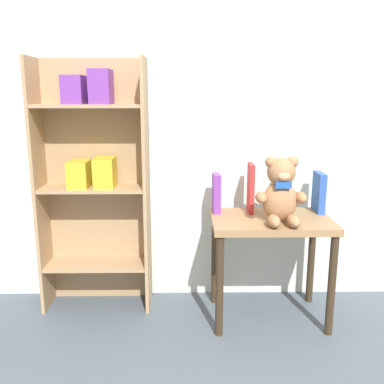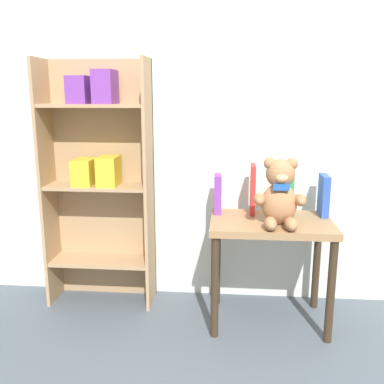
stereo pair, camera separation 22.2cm
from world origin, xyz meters
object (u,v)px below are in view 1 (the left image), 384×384
at_px(teddy_bear, 281,193).
at_px(book_standing_purple, 216,193).
at_px(book_standing_red, 251,188).
at_px(display_table, 270,235).
at_px(book_standing_green, 285,191).
at_px(bookshelf_side, 94,173).
at_px(book_standing_blue, 319,192).

height_order(teddy_bear, book_standing_purple, teddy_bear).
xyz_separation_m(book_standing_purple, book_standing_red, (0.19, 0.00, 0.03)).
bearing_deg(book_standing_purple, display_table, -26.08).
bearing_deg(book_standing_green, book_standing_purple, 179.26).
bearing_deg(book_standing_red, display_table, -52.82).
height_order(bookshelf_side, display_table, bookshelf_side).
xyz_separation_m(teddy_bear, book_standing_purple, (-0.31, 0.19, -0.05)).
bearing_deg(display_table, book_standing_red, 126.50).
bearing_deg(teddy_bear, book_standing_blue, 37.52).
bearing_deg(display_table, teddy_bear, -69.02).
distance_m(display_table, book_standing_green, 0.26).
xyz_separation_m(book_standing_purple, book_standing_blue, (0.56, -0.00, 0.00)).
relative_size(display_table, book_standing_red, 2.34).
height_order(teddy_bear, book_standing_green, teddy_bear).
xyz_separation_m(book_standing_red, book_standing_blue, (0.37, -0.00, -0.02)).
relative_size(teddy_bear, book_standing_red, 1.26).
relative_size(book_standing_red, book_standing_green, 1.14).
bearing_deg(display_table, book_standing_blue, 23.48).
distance_m(display_table, book_standing_red, 0.27).
relative_size(bookshelf_side, book_standing_purple, 6.61).
relative_size(display_table, book_standing_green, 2.66).
xyz_separation_m(book_standing_green, book_standing_blue, (0.19, -0.00, -0.01)).
distance_m(bookshelf_side, book_standing_purple, 0.68).
distance_m(display_table, teddy_bear, 0.26).
xyz_separation_m(bookshelf_side, book_standing_red, (0.85, -0.06, -0.07)).
bearing_deg(teddy_bear, display_table, 110.98).
bearing_deg(book_standing_green, display_table, -128.03).
distance_m(bookshelf_side, book_standing_green, 1.04).
height_order(bookshelf_side, book_standing_red, bookshelf_side).
relative_size(bookshelf_side, book_standing_red, 5.21).
bearing_deg(book_standing_red, book_standing_blue, -0.01).
height_order(book_standing_green, book_standing_blue, book_standing_green).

